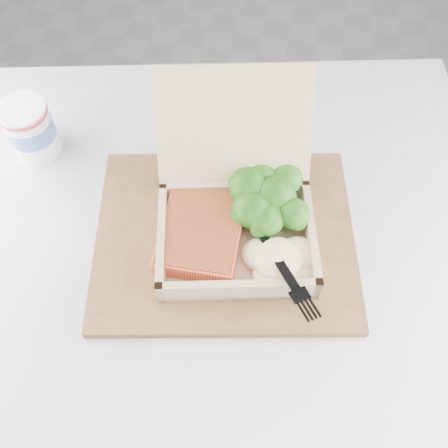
% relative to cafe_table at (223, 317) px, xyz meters
% --- Properties ---
extents(cafe_table, '(0.97, 0.97, 0.74)m').
position_rel_cafe_table_xyz_m(cafe_table, '(0.00, 0.00, 0.00)').
color(cafe_table, black).
rests_on(cafe_table, floor).
extents(serving_tray, '(0.41, 0.35, 0.02)m').
position_rel_cafe_table_xyz_m(serving_tray, '(-0.00, 0.04, 0.20)').
color(serving_tray, brown).
rests_on(serving_tray, cafe_table).
extents(takeout_container, '(0.25, 0.29, 0.18)m').
position_rel_cafe_table_xyz_m(takeout_container, '(0.01, 0.07, 0.25)').
color(takeout_container, tan).
rests_on(takeout_container, serving_tray).
extents(salmon_fillet, '(0.11, 0.14, 0.03)m').
position_rel_cafe_table_xyz_m(salmon_fillet, '(-0.03, 0.03, 0.23)').
color(salmon_fillet, '#DC562B').
rests_on(salmon_fillet, takeout_container).
extents(broccoli_pile, '(0.13, 0.13, 0.05)m').
position_rel_cafe_table_xyz_m(broccoli_pile, '(0.05, 0.09, 0.24)').
color(broccoli_pile, '#2E7F1C').
rests_on(broccoli_pile, takeout_container).
extents(mashed_potatoes, '(0.11, 0.09, 0.04)m').
position_rel_cafe_table_xyz_m(mashed_potatoes, '(0.07, 0.00, 0.23)').
color(mashed_potatoes, beige).
rests_on(mashed_potatoes, takeout_container).
extents(plastic_fork, '(0.10, 0.14, 0.02)m').
position_rel_cafe_table_xyz_m(plastic_fork, '(0.06, 0.02, 0.25)').
color(plastic_fork, black).
rests_on(plastic_fork, mashed_potatoes).
extents(paper_cup, '(0.07, 0.07, 0.09)m').
position_rel_cafe_table_xyz_m(paper_cup, '(-0.32, 0.15, 0.24)').
color(paper_cup, white).
rests_on(paper_cup, cafe_table).
extents(receipt, '(0.11, 0.17, 0.00)m').
position_rel_cafe_table_xyz_m(receipt, '(-0.06, 0.24, 0.19)').
color(receipt, white).
rests_on(receipt, cafe_table).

